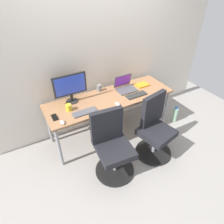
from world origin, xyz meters
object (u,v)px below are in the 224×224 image
at_px(office_chair_left, 112,147).
at_px(coffee_mug, 69,107).
at_px(office_chair_right, 154,129).
at_px(desktop_monitor, 70,86).
at_px(water_bottle_on_floor, 175,114).
at_px(open_laptop, 125,86).

distance_m(office_chair_left, coffee_mug, 0.80).
height_order(office_chair_right, desktop_monitor, desktop_monitor).
distance_m(office_chair_right, desktop_monitor, 1.35).
relative_size(water_bottle_on_floor, open_laptop, 1.00).
bearing_deg(desktop_monitor, office_chair_right, -43.35).
xyz_separation_m(office_chair_left, coffee_mug, (-0.32, 0.66, 0.33)).
xyz_separation_m(water_bottle_on_floor, open_laptop, (-0.85, 0.41, 0.62)).
bearing_deg(coffee_mug, water_bottle_on_floor, -9.14).
bearing_deg(office_chair_left, coffee_mug, 115.57).
bearing_deg(coffee_mug, desktop_monitor, 58.51).
xyz_separation_m(water_bottle_on_floor, coffee_mug, (-1.84, 0.30, 0.61)).
height_order(office_chair_left, office_chair_right, same).
bearing_deg(water_bottle_on_floor, office_chair_left, -166.57).
height_order(desktop_monitor, open_laptop, desktop_monitor).
bearing_deg(office_chair_right, office_chair_left, 179.91).
bearing_deg(open_laptop, desktop_monitor, 175.12).
bearing_deg(water_bottle_on_floor, open_laptop, 154.10).
height_order(water_bottle_on_floor, open_laptop, open_laptop).
distance_m(water_bottle_on_floor, open_laptop, 1.13).
bearing_deg(office_chair_right, open_laptop, 91.96).
relative_size(desktop_monitor, open_laptop, 1.55).
xyz_separation_m(open_laptop, coffee_mug, (-0.99, -0.12, -0.01)).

